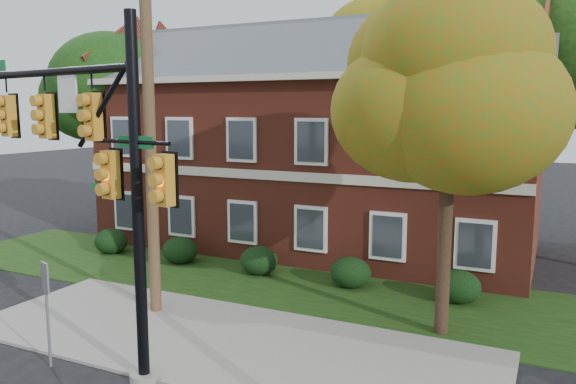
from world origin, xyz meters
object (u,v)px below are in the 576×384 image
at_px(apartment_building, 316,132).
at_px(hedge_far_right, 458,287).
at_px(hedge_right, 350,273).
at_px(tree_left_rear, 123,94).
at_px(tree_near_right, 460,80).
at_px(hedge_far_left, 111,241).
at_px(sign_post, 46,297).
at_px(utility_pole, 150,143).
at_px(traffic_signal, 94,156).
at_px(tree_far_rear, 396,55).
at_px(hedge_center, 259,261).
at_px(hedge_left, 180,250).

xyz_separation_m(apartment_building, hedge_far_right, (7.00, -5.25, -4.46)).
xyz_separation_m(hedge_right, tree_left_rear, (-13.23, 4.14, 6.16)).
bearing_deg(tree_near_right, hedge_far_left, 168.73).
height_order(tree_left_rear, sign_post, tree_left_rear).
bearing_deg(utility_pole, traffic_signal, -89.79).
bearing_deg(tree_far_rear, utility_pole, -97.20).
bearing_deg(hedge_far_right, hedge_far_left, 180.00).
distance_m(apartment_building, tree_far_rear, 8.84).
xyz_separation_m(apartment_building, sign_post, (-0.85, -13.86, -3.29)).
bearing_deg(tree_near_right, sign_post, -144.48).
relative_size(apartment_building, utility_pole, 1.91).
relative_size(hedge_right, sign_post, 0.56).
relative_size(hedge_center, utility_pole, 0.14).
relative_size(hedge_left, tree_near_right, 0.16).
bearing_deg(tree_left_rear, utility_pole, -45.04).
relative_size(hedge_center, hedge_right, 1.00).
distance_m(utility_pole, sign_post, 5.11).
distance_m(hedge_far_left, utility_pole, 8.90).
bearing_deg(hedge_far_left, hedge_center, 0.00).
distance_m(apartment_building, tree_near_right, 10.97).
bearing_deg(hedge_center, tree_far_rear, 84.15).
bearing_deg(hedge_far_right, traffic_signal, -130.63).
height_order(hedge_far_left, hedge_right, same).
xyz_separation_m(hedge_left, tree_near_right, (10.72, -2.83, 6.14)).
height_order(hedge_far_right, tree_left_rear, tree_left_rear).
bearing_deg(hedge_center, utility_pole, -100.90).
relative_size(hedge_far_left, hedge_center, 1.00).
distance_m(tree_left_rear, utility_pole, 12.60).
bearing_deg(traffic_signal, hedge_far_left, 141.59).
bearing_deg(tree_far_rear, hedge_right, -80.64).
distance_m(hedge_center, traffic_signal, 9.10).
distance_m(tree_far_rear, sign_post, 22.95).
distance_m(apartment_building, hedge_left, 7.73).
bearing_deg(hedge_far_left, traffic_signal, -48.01).
relative_size(apartment_building, tree_far_rear, 1.63).
height_order(apartment_building, tree_left_rear, apartment_building).
height_order(tree_far_rear, sign_post, tree_far_rear).
xyz_separation_m(hedge_center, sign_post, (-0.85, -8.60, 1.17)).
bearing_deg(utility_pole, tree_near_right, -5.07).
relative_size(hedge_far_left, utility_pole, 0.14).
distance_m(hedge_left, hedge_right, 7.00).
distance_m(traffic_signal, utility_pole, 3.43).
height_order(apartment_building, hedge_right, apartment_building).
relative_size(apartment_building, hedge_right, 13.43).
height_order(hedge_left, tree_left_rear, tree_left_rear).
height_order(hedge_right, sign_post, sign_post).
distance_m(hedge_center, tree_far_rear, 15.57).
bearing_deg(traffic_signal, hedge_right, 76.89).
distance_m(hedge_left, tree_far_rear, 16.25).
bearing_deg(apartment_building, hedge_center, -90.00).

